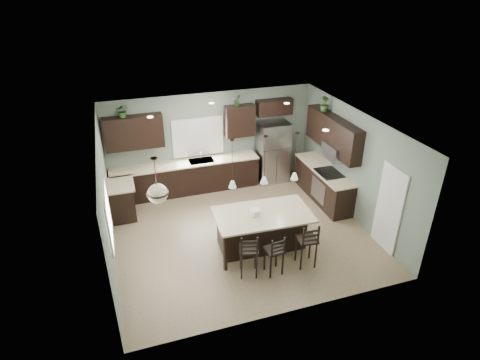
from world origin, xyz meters
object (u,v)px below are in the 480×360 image
Objects in this scene: bar_stool_left at (249,254)px; plant_back_left at (123,111)px; serving_dish at (255,212)px; bar_stool_center at (274,254)px; refrigerator at (272,152)px; kitchen_island at (262,231)px; bar_stool_right at (306,244)px.

plant_back_left is (-2.03, 4.04, 2.05)m from bar_stool_left.
serving_dish reaches higher than bar_stool_center.
bar_stool_left is 4.97m from plant_back_left.
bar_stool_left is (-0.41, -0.79, -0.46)m from serving_dish.
serving_dish is 0.24× the size of bar_stool_center.
kitchen_island is (-1.49, -3.12, -0.46)m from refrigerator.
serving_dish reaches higher than kitchen_island.
serving_dish is 0.22× the size of bar_stool_right.
plant_back_left is at bearing 115.80° from bar_stool_center.
refrigerator is at bearing 61.43° from serving_dish.
kitchen_island is 0.57m from serving_dish.
bar_stool_center is (-1.58, -4.02, -0.43)m from refrigerator.
serving_dish is (-1.69, -3.11, 0.07)m from refrigerator.
bar_stool_right reaches higher than bar_stool_center.
plant_back_left is at bearing 131.85° from bar_stool_left.
plant_back_left is at bearing 177.98° from refrigerator.
refrigerator is 0.85× the size of kitchen_island.
bar_stool_right reaches higher than serving_dish.
refrigerator reaches higher than bar_stool_center.
bar_stool_center is (0.52, -0.12, -0.04)m from bar_stool_left.
bar_stool_center is at bearing -58.52° from plant_back_left.
refrigerator is 4.08m from bar_stool_right.
bar_stool_center reaches higher than kitchen_island.
bar_stool_right is at bearing -101.56° from refrigerator.
kitchen_island is 9.03× the size of serving_dish.
refrigerator is at bearing 76.87° from bar_stool_left.
refrigerator is 4.45m from plant_back_left.
bar_stool_left reaches higher than bar_stool_center.
refrigerator reaches higher than kitchen_island.
kitchen_island is at bearing -51.10° from plant_back_left.
bar_stool_right is at bearing -51.24° from plant_back_left.
kitchen_island is 2.04× the size of bar_stool_left.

